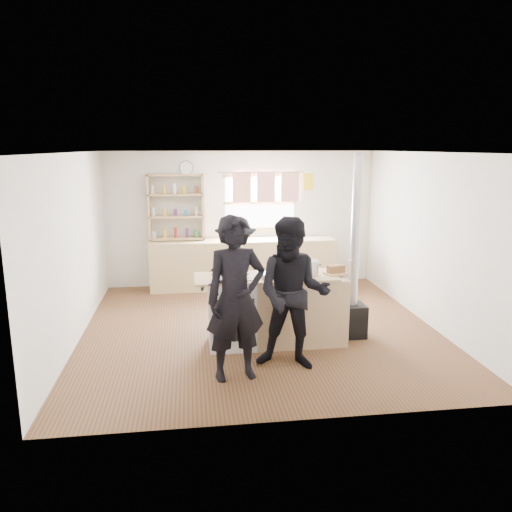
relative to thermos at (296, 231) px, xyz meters
name	(u,v)px	position (x,y,z in m)	size (l,w,h in m)	color
ground	(260,329)	(-0.99, -2.22, -1.04)	(5.00, 5.00, 0.01)	brown
back_counter	(243,264)	(-0.99, 0.00, -0.59)	(3.40, 0.55, 0.90)	tan
shelving_unit	(176,207)	(-2.19, 0.12, 0.48)	(1.00, 0.28, 1.20)	tan
thermos	(296,231)	(0.00, 0.00, 0.00)	(0.10, 0.10, 0.27)	silver
cooking_island	(276,309)	(-0.84, -2.77, -0.57)	(1.97, 0.64, 0.93)	silver
skillet_greens	(227,279)	(-1.50, -2.96, -0.08)	(0.42, 0.42, 0.05)	black
roast_tray	(274,275)	(-0.89, -2.85, -0.07)	(0.35, 0.33, 0.06)	silver
stockpot_stove	(238,268)	(-1.34, -2.64, -0.03)	(0.23, 0.23, 0.18)	silver
stockpot_counter	(308,268)	(-0.44, -2.79, -0.01)	(0.30, 0.30, 0.22)	#B5B5B8
bread_board	(336,270)	(-0.06, -2.80, -0.06)	(0.32, 0.26, 0.12)	tan
flue_heater	(353,290)	(0.24, -2.66, -0.38)	(0.35, 0.35, 2.50)	black
person_near_left	(236,299)	(-1.46, -3.71, -0.11)	(0.68, 0.45, 1.86)	black
person_near_right	(293,294)	(-0.78, -3.53, -0.14)	(0.88, 0.68, 1.80)	black
person_far	(236,271)	(-1.30, -1.93, -0.24)	(1.03, 0.59, 1.60)	black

